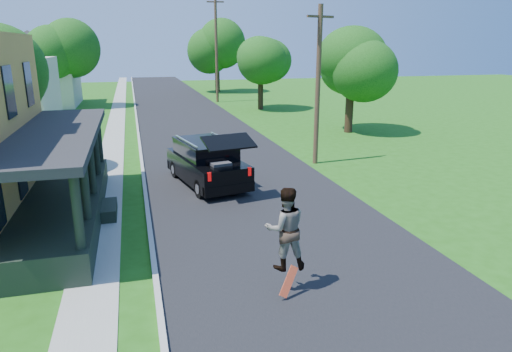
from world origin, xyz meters
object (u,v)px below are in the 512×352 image
object	(u,v)px
tree_right_near	(351,61)
utility_pole_near	(318,84)
skateboarder	(285,228)
black_suv	(207,163)

from	to	relation	value
tree_right_near	utility_pole_near	distance (m)	9.32
skateboarder	tree_right_near	xyz separation A→B (m)	(10.98, 18.93, 3.20)
black_suv	skateboarder	bearing A→B (deg)	-99.05
skateboarder	utility_pole_near	bearing A→B (deg)	-110.52
black_suv	tree_right_near	distance (m)	15.43
skateboarder	tree_right_near	distance (m)	22.11
black_suv	utility_pole_near	size ratio (longest dim) A/B	0.74
utility_pole_near	tree_right_near	bearing A→B (deg)	39.96
tree_right_near	skateboarder	bearing A→B (deg)	-120.11
utility_pole_near	black_suv	bearing A→B (deg)	-173.46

